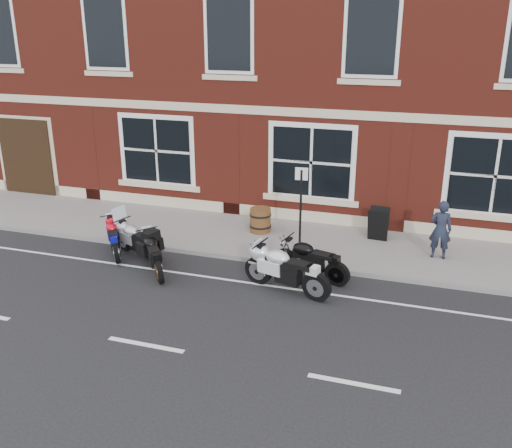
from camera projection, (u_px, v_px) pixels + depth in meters
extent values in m
plane|color=black|center=(206.00, 281.00, 13.66)|extent=(80.00, 80.00, 0.00)
cube|color=slate|center=(246.00, 235.00, 16.33)|extent=(30.00, 3.00, 0.12)
cube|color=slate|center=(227.00, 256.00, 14.91)|extent=(30.00, 0.16, 0.12)
cube|color=maroon|center=(311.00, 16.00, 21.01)|extent=(24.00, 12.00, 12.00)
cylinder|color=black|center=(125.00, 240.00, 15.34)|extent=(0.58, 0.38, 0.59)
cylinder|color=black|center=(154.00, 254.00, 14.44)|extent=(0.58, 0.38, 0.59)
cube|color=black|center=(137.00, 235.00, 14.81)|extent=(0.76, 0.54, 0.20)
ellipsoid|color=#A0A0A5|center=(134.00, 230.00, 14.87)|extent=(0.62, 0.53, 0.30)
cube|color=black|center=(145.00, 236.00, 14.54)|extent=(0.56, 0.45, 0.09)
cube|color=silver|center=(123.00, 213.00, 15.06)|extent=(0.21, 0.36, 0.42)
cylinder|color=black|center=(115.00, 235.00, 15.73)|extent=(0.42, 0.54, 0.57)
cylinder|color=black|center=(118.00, 253.00, 14.56)|extent=(0.42, 0.54, 0.57)
cube|color=black|center=(115.00, 232.00, 15.08)|extent=(0.58, 0.72, 0.20)
ellipsoid|color=#B20718|center=(115.00, 227.00, 15.17)|extent=(0.55, 0.60, 0.29)
cube|color=black|center=(116.00, 234.00, 14.73)|extent=(0.47, 0.54, 0.09)
cylinder|color=black|center=(151.00, 250.00, 14.66)|extent=(0.45, 0.55, 0.59)
cylinder|color=black|center=(160.00, 271.00, 13.46)|extent=(0.45, 0.55, 0.59)
cube|color=black|center=(155.00, 248.00, 13.99)|extent=(0.62, 0.73, 0.20)
ellipsoid|color=black|center=(153.00, 242.00, 14.08)|extent=(0.58, 0.62, 0.30)
cube|color=black|center=(157.00, 251.00, 13.64)|extent=(0.50, 0.55, 0.09)
cylinder|color=black|center=(259.00, 270.00, 13.43)|extent=(0.70, 0.33, 0.69)
cylinder|color=black|center=(317.00, 286.00, 12.60)|extent=(0.70, 0.33, 0.69)
cube|color=black|center=(286.00, 263.00, 12.92)|extent=(0.89, 0.49, 0.24)
ellipsoid|color=silver|center=(280.00, 256.00, 12.96)|extent=(0.69, 0.54, 0.34)
cube|color=black|center=(302.00, 263.00, 12.66)|extent=(0.64, 0.43, 0.11)
cylinder|color=black|center=(287.00, 260.00, 14.05)|extent=(0.63, 0.29, 0.62)
cylinder|color=black|center=(338.00, 273.00, 13.31)|extent=(0.63, 0.29, 0.62)
cube|color=black|center=(310.00, 254.00, 13.59)|extent=(0.81, 0.44, 0.21)
ellipsoid|color=black|center=(305.00, 248.00, 13.63)|extent=(0.62, 0.49, 0.31)
cube|color=black|center=(325.00, 254.00, 13.36)|extent=(0.58, 0.39, 0.10)
imported|color=#1A1F2F|center=(440.00, 230.00, 14.42)|extent=(0.57, 0.39, 1.53)
cylinder|color=#522E15|center=(260.00, 220.00, 16.35)|extent=(0.60, 0.60, 0.70)
cylinder|color=black|center=(260.00, 225.00, 16.40)|extent=(0.63, 0.63, 0.05)
cylinder|color=black|center=(260.00, 215.00, 16.29)|extent=(0.63, 0.63, 0.05)
cylinder|color=black|center=(300.00, 212.00, 14.63)|extent=(0.06, 0.06, 2.23)
cube|color=silver|center=(302.00, 174.00, 14.29)|extent=(0.32, 0.05, 0.32)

